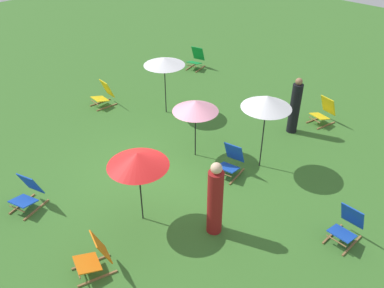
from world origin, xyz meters
TOP-DOWN VIEW (x-y plane):
  - ground_plane at (0.00, 0.00)m, footprint 40.00×40.00m
  - deckchair_1 at (4.22, 1.37)m, footprint 0.51×0.78m
  - deckchair_2 at (-4.25, 5.81)m, footprint 0.66×0.86m
  - deckchair_4 at (-1.37, -2.67)m, footprint 0.68×0.87m
  - deckchair_5 at (1.22, -2.65)m, footprint 0.69×0.87m
  - deckchair_6 at (1.49, 5.39)m, footprint 0.64×0.85m
  - deckchair_7 at (-4.25, 1.43)m, footprint 0.54×0.80m
  - deckchair_8 at (1.10, 1.46)m, footprint 0.61×0.84m
  - umbrella_0 at (-2.43, 2.51)m, footprint 1.25×1.25m
  - umbrella_1 at (1.45, 2.24)m, footprint 1.22×1.22m
  - umbrella_2 at (0.77, -1.14)m, footprint 1.27×1.27m
  - umbrella_3 at (-0.10, 1.43)m, footprint 1.18×1.18m
  - person_0 at (1.09, 4.30)m, footprint 0.39×0.39m
  - person_1 at (2.12, -0.31)m, footprint 0.39×0.39m

SIDE VIEW (x-z plane):
  - ground_plane at x=0.00m, z-range 0.00..0.00m
  - deckchair_1 at x=4.22m, z-range -0.05..0.79m
  - deckchair_2 at x=-4.25m, z-range -0.05..0.79m
  - deckchair_4 at x=-1.37m, z-range -0.05..0.79m
  - deckchair_5 at x=1.22m, z-range -0.05..0.79m
  - deckchair_6 at x=1.49m, z-range -0.05..0.79m
  - deckchair_7 at x=-4.25m, z-range -0.05..0.79m
  - deckchair_8 at x=1.10m, z-range -0.05..0.79m
  - person_0 at x=1.09m, z-range -0.05..1.65m
  - person_1 at x=2.12m, z-range -0.05..1.70m
  - umbrella_3 at x=-0.10m, z-range 0.67..2.31m
  - umbrella_2 at x=0.77m, z-range 0.72..2.48m
  - umbrella_0 at x=-2.43m, z-range 0.80..2.63m
  - umbrella_1 at x=1.45m, z-range 0.85..2.88m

